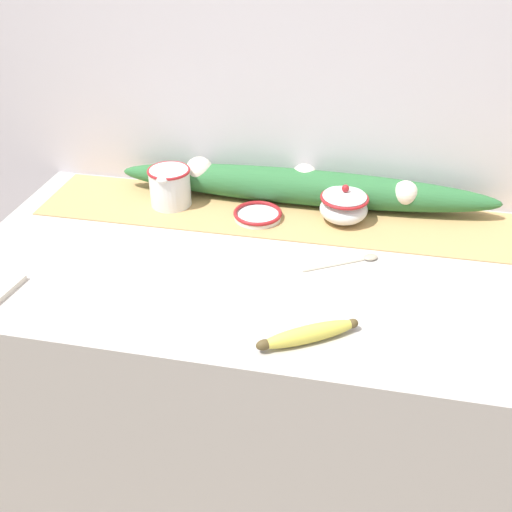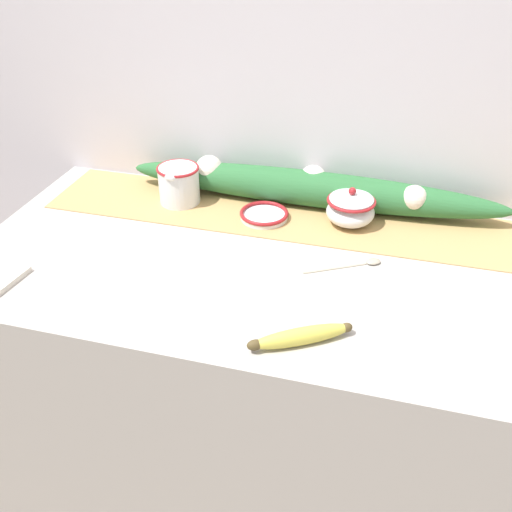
# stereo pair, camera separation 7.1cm
# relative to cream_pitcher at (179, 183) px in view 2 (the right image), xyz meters

# --- Properties ---
(ground_plane) EXTENTS (12.00, 12.00, 0.00)m
(ground_plane) POSITION_rel_cream_pitcher_xyz_m (0.36, -0.23, -1.00)
(ground_plane) COLOR #7A6B5B
(countertop) EXTENTS (1.55, 0.73, 0.94)m
(countertop) POSITION_rel_cream_pitcher_xyz_m (0.36, -0.23, -0.53)
(countertop) COLOR #B7B2AD
(countertop) RESTS_ON ground_plane
(back_wall) EXTENTS (2.35, 0.04, 2.40)m
(back_wall) POSITION_rel_cream_pitcher_xyz_m (0.36, 0.16, 0.20)
(back_wall) COLOR silver
(back_wall) RESTS_ON ground_plane
(table_runner) EXTENTS (1.43, 0.26, 0.00)m
(table_runner) POSITION_rel_cream_pitcher_xyz_m (0.36, -0.00, -0.06)
(table_runner) COLOR tan
(table_runner) RESTS_ON countertop
(cream_pitcher) EXTENTS (0.12, 0.14, 0.11)m
(cream_pitcher) POSITION_rel_cream_pitcher_xyz_m (0.00, 0.00, 0.00)
(cream_pitcher) COLOR white
(cream_pitcher) RESTS_ON countertop
(sugar_bowl) EXTENTS (0.13, 0.13, 0.11)m
(sugar_bowl) POSITION_rel_cream_pitcher_xyz_m (0.48, -0.00, -0.01)
(sugar_bowl) COLOR white
(sugar_bowl) RESTS_ON countertop
(small_dish) EXTENTS (0.13, 0.13, 0.02)m
(small_dish) POSITION_rel_cream_pitcher_xyz_m (0.25, -0.03, -0.05)
(small_dish) COLOR white
(small_dish) RESTS_ON countertop
(banana) EXTENTS (0.20, 0.14, 0.04)m
(banana) POSITION_rel_cream_pitcher_xyz_m (0.45, -0.49, -0.04)
(banana) COLOR #DBCC4C
(banana) RESTS_ON countertop
(spoon) EXTENTS (0.18, 0.11, 0.01)m
(spoon) POSITION_rel_cream_pitcher_xyz_m (0.54, -0.18, -0.06)
(spoon) COLOR #A89E89
(spoon) RESTS_ON countertop
(poinsettia_garland) EXTENTS (1.06, 0.11, 0.11)m
(poinsettia_garland) POSITION_rel_cream_pitcher_xyz_m (0.35, 0.08, -0.01)
(poinsettia_garland) COLOR #2D6B38
(poinsettia_garland) RESTS_ON countertop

